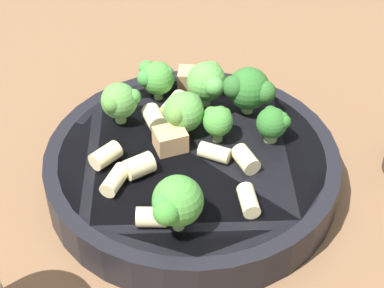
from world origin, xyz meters
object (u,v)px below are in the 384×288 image
at_px(rigatoni_2, 154,118).
at_px(rigatoni_7, 146,215).
at_px(broccoli_floret_1, 184,111).
at_px(rigatoni_5, 106,156).
at_px(chicken_chunk_1, 168,143).
at_px(pasta_bowl, 192,166).
at_px(broccoli_floret_3, 207,81).
at_px(rigatoni_9, 115,180).
at_px(broccoli_floret_0, 273,123).
at_px(rigatoni_1, 247,157).
at_px(rigatoni_8, 248,200).
at_px(broccoli_floret_5, 218,120).
at_px(rigatoni_4, 175,106).
at_px(rigatoni_0, 184,192).
at_px(rigatoni_6, 213,155).
at_px(rigatoni_3, 139,166).
at_px(broccoli_floret_2, 156,78).
at_px(chicken_chunk_0, 190,78).
at_px(broccoli_floret_6, 249,88).
at_px(broccoli_floret_4, 176,203).
at_px(broccoli_floret_7, 119,101).

relative_size(rigatoni_2, rigatoni_7, 1.05).
height_order(broccoli_floret_1, rigatoni_5, broccoli_floret_1).
distance_m(broccoli_floret_1, chicken_chunk_1, 0.03).
bearing_deg(pasta_bowl, broccoli_floret_3, 9.01).
bearing_deg(rigatoni_2, rigatoni_9, -179.03).
bearing_deg(rigatoni_2, chicken_chunk_1, -139.16).
bearing_deg(broccoli_floret_0, rigatoni_1, 163.64).
height_order(broccoli_floret_3, rigatoni_8, broccoli_floret_3).
xyz_separation_m(pasta_bowl, chicken_chunk_1, (-0.00, 0.02, 0.02)).
height_order(broccoli_floret_5, rigatoni_4, broccoli_floret_5).
distance_m(broccoli_floret_5, rigatoni_0, 0.08).
bearing_deg(broccoli_floret_5, rigatoni_5, 128.83).
bearing_deg(broccoli_floret_3, broccoli_floret_5, -150.29).
distance_m(rigatoni_0, rigatoni_2, 0.09).
height_order(rigatoni_6, rigatoni_8, same).
height_order(rigatoni_3, rigatoni_9, rigatoni_3).
bearing_deg(rigatoni_5, broccoli_floret_5, -51.17).
xyz_separation_m(broccoli_floret_1, broccoli_floret_2, (0.04, 0.04, 0.00)).
bearing_deg(broccoli_floret_0, pasta_bowl, 125.12).
bearing_deg(rigatoni_0, broccoli_floret_3, 10.92).
bearing_deg(chicken_chunk_0, broccoli_floret_6, -107.31).
bearing_deg(broccoli_floret_3, rigatoni_6, -156.83).
xyz_separation_m(rigatoni_2, rigatoni_4, (0.02, -0.01, 0.00)).
height_order(broccoli_floret_4, broccoli_floret_5, broccoli_floret_4).
bearing_deg(rigatoni_8, rigatoni_3, 87.18).
distance_m(broccoli_floret_3, rigatoni_2, 0.06).
distance_m(broccoli_floret_3, chicken_chunk_0, 0.04).
bearing_deg(broccoli_floret_2, rigatoni_6, -129.89).
height_order(broccoli_floret_0, rigatoni_9, broccoli_floret_0).
xyz_separation_m(broccoli_floret_5, rigatoni_5, (-0.06, 0.08, -0.01)).
height_order(broccoli_floret_5, broccoli_floret_7, broccoli_floret_7).
bearing_deg(rigatoni_3, rigatoni_8, -92.82).
relative_size(broccoli_floret_6, rigatoni_5, 1.88).
distance_m(rigatoni_5, rigatoni_8, 0.12).
relative_size(broccoli_floret_3, rigatoni_3, 1.90).
xyz_separation_m(rigatoni_6, chicken_chunk_0, (0.09, 0.06, 0.00)).
height_order(broccoli_floret_6, rigatoni_8, broccoli_floret_6).
distance_m(pasta_bowl, rigatoni_0, 0.06).
distance_m(rigatoni_5, rigatoni_6, 0.09).
height_order(pasta_bowl, rigatoni_9, rigatoni_9).
bearing_deg(broccoli_floret_2, rigatoni_2, -160.01).
distance_m(broccoli_floret_5, rigatoni_7, 0.11).
distance_m(broccoli_floret_0, broccoli_floret_1, 0.08).
relative_size(broccoli_floret_2, broccoli_floret_5, 1.14).
height_order(broccoli_floret_3, rigatoni_5, broccoli_floret_3).
relative_size(rigatoni_2, rigatoni_8, 0.88).
bearing_deg(rigatoni_8, pasta_bowl, 55.01).
height_order(broccoli_floret_1, rigatoni_0, broccoli_floret_1).
height_order(broccoli_floret_7, chicken_chunk_0, broccoli_floret_7).
relative_size(pasta_bowl, broccoli_floret_4, 5.35).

